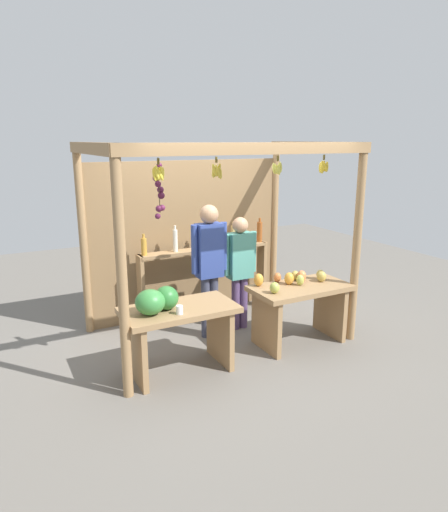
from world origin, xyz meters
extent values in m
plane|color=slate|center=(0.00, 0.00, 0.00)|extent=(12.00, 12.00, 0.00)
cylinder|color=#99754C|center=(-1.44, -0.89, 1.22)|extent=(0.10, 0.10, 2.43)
cylinder|color=#99754C|center=(1.44, -0.89, 1.22)|extent=(0.10, 0.10, 2.43)
cylinder|color=#99754C|center=(-1.44, 0.89, 1.22)|extent=(0.10, 0.10, 2.43)
cylinder|color=#99754C|center=(1.44, 0.89, 1.22)|extent=(0.10, 0.10, 2.43)
cube|color=#99754C|center=(0.00, -0.89, 2.37)|extent=(2.98, 0.12, 0.12)
cube|color=#99754C|center=(-1.44, 0.00, 2.37)|extent=(0.12, 1.88, 0.12)
cube|color=#99754C|center=(1.44, 0.00, 2.37)|extent=(0.12, 1.88, 0.12)
cube|color=olive|center=(0.00, 0.91, 1.09)|extent=(2.88, 0.04, 2.19)
cylinder|color=brown|center=(0.36, -0.74, 2.26)|extent=(0.02, 0.02, 0.06)
ellipsoid|color=#D1CC4C|center=(0.38, -0.74, 2.17)|extent=(0.04, 0.06, 0.12)
ellipsoid|color=#D1CC4C|center=(0.38, -0.71, 2.14)|extent=(0.07, 0.06, 0.12)
ellipsoid|color=#D1CC4C|center=(0.35, -0.70, 2.15)|extent=(0.05, 0.04, 0.12)
ellipsoid|color=#D1CC4C|center=(0.32, -0.72, 2.16)|extent=(0.06, 0.08, 0.12)
ellipsoid|color=#D1CC4C|center=(0.34, -0.75, 2.15)|extent=(0.05, 0.06, 0.12)
ellipsoid|color=#D1CC4C|center=(0.35, -0.78, 2.14)|extent=(0.05, 0.04, 0.12)
ellipsoid|color=#D1CC4C|center=(0.38, -0.76, 2.17)|extent=(0.05, 0.05, 0.12)
cylinder|color=brown|center=(1.01, -0.72, 2.26)|extent=(0.02, 0.02, 0.06)
ellipsoid|color=gold|center=(1.05, -0.72, 2.15)|extent=(0.04, 0.07, 0.13)
ellipsoid|color=gold|center=(1.03, -0.69, 2.13)|extent=(0.06, 0.05, 0.13)
ellipsoid|color=gold|center=(1.01, -0.70, 2.17)|extent=(0.08, 0.04, 0.13)
ellipsoid|color=gold|center=(0.98, -0.70, 2.15)|extent=(0.05, 0.05, 0.13)
ellipsoid|color=gold|center=(0.98, -0.72, 2.14)|extent=(0.04, 0.06, 0.13)
ellipsoid|color=gold|center=(0.99, -0.73, 2.17)|extent=(0.06, 0.06, 0.13)
ellipsoid|color=gold|center=(1.01, -0.75, 2.16)|extent=(0.09, 0.04, 0.13)
ellipsoid|color=gold|center=(1.04, -0.74, 2.16)|extent=(0.05, 0.05, 0.13)
cylinder|color=brown|center=(-0.36, -0.70, 2.26)|extent=(0.02, 0.02, 0.06)
ellipsoid|color=gold|center=(-0.33, -0.70, 2.17)|extent=(0.04, 0.09, 0.14)
ellipsoid|color=gold|center=(-0.33, -0.67, 2.15)|extent=(0.07, 0.06, 0.14)
ellipsoid|color=gold|center=(-0.37, -0.67, 2.15)|extent=(0.09, 0.05, 0.14)
ellipsoid|color=gold|center=(-0.38, -0.68, 2.14)|extent=(0.05, 0.07, 0.14)
ellipsoid|color=gold|center=(-0.39, -0.72, 2.16)|extent=(0.06, 0.07, 0.14)
ellipsoid|color=gold|center=(-0.36, -0.74, 2.14)|extent=(0.08, 0.04, 0.14)
ellipsoid|color=gold|center=(-0.33, -0.73, 2.13)|extent=(0.07, 0.07, 0.14)
cylinder|color=brown|center=(-1.01, -0.78, 2.26)|extent=(0.02, 0.02, 0.06)
ellipsoid|color=yellow|center=(-0.97, -0.78, 2.14)|extent=(0.04, 0.07, 0.14)
ellipsoid|color=yellow|center=(-0.98, -0.75, 2.14)|extent=(0.07, 0.07, 0.14)
ellipsoid|color=yellow|center=(-1.01, -0.75, 2.14)|extent=(0.06, 0.04, 0.14)
ellipsoid|color=yellow|center=(-1.03, -0.76, 2.16)|extent=(0.06, 0.06, 0.14)
ellipsoid|color=yellow|center=(-1.05, -0.78, 2.14)|extent=(0.04, 0.08, 0.14)
ellipsoid|color=yellow|center=(-1.04, -0.80, 2.16)|extent=(0.06, 0.07, 0.14)
ellipsoid|color=yellow|center=(-1.01, -0.81, 2.14)|extent=(0.09, 0.04, 0.13)
ellipsoid|color=yellow|center=(-0.99, -0.80, 2.16)|extent=(0.06, 0.07, 0.14)
cylinder|color=#4C422D|center=(-0.93, -0.57, 2.02)|extent=(0.01, 0.01, 0.55)
sphere|color=#511938|center=(-0.92, -0.56, 2.21)|extent=(0.06, 0.06, 0.06)
sphere|color=#511938|center=(-0.95, -0.56, 2.15)|extent=(0.06, 0.06, 0.06)
sphere|color=#601E42|center=(-0.96, -0.56, 2.09)|extent=(0.07, 0.07, 0.07)
sphere|color=#511938|center=(-0.95, -0.59, 2.03)|extent=(0.06, 0.06, 0.06)
sphere|color=#511938|center=(-0.91, -0.54, 1.97)|extent=(0.07, 0.07, 0.07)
sphere|color=#47142D|center=(-0.92, -0.57, 1.92)|extent=(0.07, 0.07, 0.07)
sphere|color=#601E42|center=(-0.91, -0.57, 1.79)|extent=(0.06, 0.06, 0.06)
sphere|color=#511938|center=(-0.94, -0.57, 1.78)|extent=(0.07, 0.07, 0.07)
sphere|color=#511938|center=(-0.95, -0.55, 1.71)|extent=(0.06, 0.06, 0.06)
cube|color=#99754C|center=(-0.79, -0.67, 0.71)|extent=(1.21, 0.64, 0.06)
cube|color=#99754C|center=(-1.28, -0.67, 0.34)|extent=(0.06, 0.58, 0.68)
cube|color=#99754C|center=(-0.31, -0.67, 0.34)|extent=(0.06, 0.58, 0.68)
ellipsoid|color=#2D7533|center=(-0.93, -0.66, 0.86)|extent=(0.33, 0.33, 0.25)
ellipsoid|color=#38843D|center=(-1.12, -0.72, 0.87)|extent=(0.34, 0.34, 0.26)
cylinder|color=white|center=(-0.86, -0.85, 0.78)|extent=(0.07, 0.07, 0.09)
cube|color=#99754C|center=(0.79, -0.67, 0.71)|extent=(1.21, 0.64, 0.06)
cube|color=#99754C|center=(0.31, -0.67, 0.34)|extent=(0.06, 0.58, 0.68)
cube|color=#99754C|center=(1.28, -0.67, 0.34)|extent=(0.06, 0.58, 0.68)
ellipsoid|color=#E07F47|center=(0.91, -0.53, 0.81)|extent=(0.13, 0.13, 0.14)
ellipsoid|color=gold|center=(0.70, -0.56, 0.81)|extent=(0.16, 0.16, 0.15)
ellipsoid|color=#B79E47|center=(0.87, -0.45, 0.80)|extent=(0.14, 0.14, 0.12)
ellipsoid|color=#B79E47|center=(1.19, -0.55, 0.80)|extent=(0.14, 0.14, 0.12)
ellipsoid|color=#A8B24C|center=(0.80, -0.65, 0.80)|extent=(0.13, 0.13, 0.13)
ellipsoid|color=#A8B24C|center=(0.36, -0.75, 0.81)|extent=(0.15, 0.15, 0.13)
ellipsoid|color=#B79E47|center=(1.12, -0.66, 0.81)|extent=(0.16, 0.16, 0.13)
ellipsoid|color=#CC7038|center=(0.63, -0.41, 0.80)|extent=(0.13, 0.13, 0.12)
ellipsoid|color=gold|center=(0.34, -0.44, 0.82)|extent=(0.12, 0.12, 0.16)
cube|color=#99754C|center=(-0.79, 0.67, 0.50)|extent=(0.05, 0.20, 1.00)
cube|color=#99754C|center=(1.08, 0.67, 0.50)|extent=(0.05, 0.20, 1.00)
cube|color=#99754C|center=(0.15, 0.67, 0.98)|extent=(1.88, 0.22, 0.04)
cylinder|color=gold|center=(-0.73, 0.67, 1.11)|extent=(0.07, 0.07, 0.22)
cylinder|color=gold|center=(-0.73, 0.67, 1.25)|extent=(0.03, 0.03, 0.06)
cylinder|color=silver|center=(-0.29, 0.67, 1.15)|extent=(0.06, 0.06, 0.30)
cylinder|color=silver|center=(-0.29, 0.67, 1.33)|extent=(0.03, 0.03, 0.06)
cylinder|color=silver|center=(0.15, 0.67, 1.15)|extent=(0.07, 0.07, 0.29)
cylinder|color=silver|center=(0.15, 0.67, 1.32)|extent=(0.03, 0.03, 0.06)
cylinder|color=#D8B266|center=(0.59, 0.67, 1.14)|extent=(0.06, 0.06, 0.27)
cylinder|color=#D8B266|center=(0.59, 0.67, 1.30)|extent=(0.03, 0.03, 0.06)
cylinder|color=#994C1E|center=(1.03, 0.67, 1.15)|extent=(0.08, 0.08, 0.29)
cylinder|color=#994C1E|center=(1.03, 0.67, 1.32)|extent=(0.04, 0.04, 0.06)
cylinder|color=#3B3E53|center=(-0.16, 0.02, 0.40)|extent=(0.11, 0.11, 0.80)
cylinder|color=#3B3E53|center=(-0.04, 0.02, 0.40)|extent=(0.11, 0.11, 0.80)
cube|color=#2D428C|center=(-0.10, 0.02, 1.13)|extent=(0.32, 0.19, 0.67)
cylinder|color=#2D428C|center=(-0.30, 0.02, 1.17)|extent=(0.08, 0.08, 0.61)
cylinder|color=#2D428C|center=(0.10, 0.02, 1.17)|extent=(0.08, 0.08, 0.61)
sphere|color=tan|center=(-0.10, 0.02, 1.58)|extent=(0.23, 0.23, 0.23)
cylinder|color=#513C66|center=(0.30, 0.07, 0.35)|extent=(0.11, 0.11, 0.71)
cylinder|color=#513C66|center=(0.42, 0.07, 0.35)|extent=(0.11, 0.11, 0.71)
cube|color=teal|center=(0.36, 0.07, 1.00)|extent=(0.32, 0.19, 0.60)
cylinder|color=teal|center=(0.16, 0.07, 1.03)|extent=(0.08, 0.08, 0.54)
cylinder|color=teal|center=(0.56, 0.07, 1.03)|extent=(0.08, 0.08, 0.54)
sphere|color=tan|center=(0.36, 0.07, 1.40)|extent=(0.20, 0.20, 0.20)
camera|label=1|loc=(-2.49, -4.92, 2.46)|focal=32.12mm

